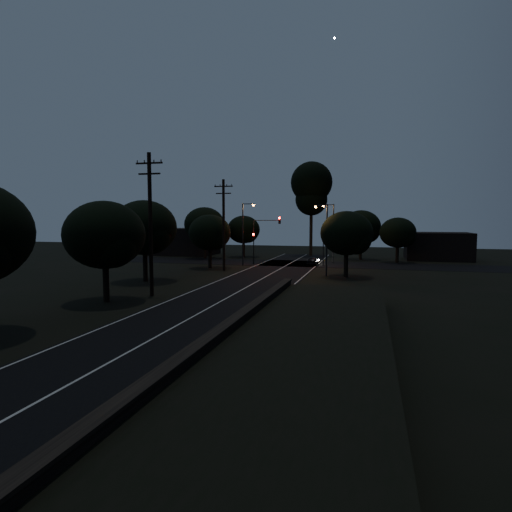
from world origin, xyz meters
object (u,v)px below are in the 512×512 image
Objects in this scene: streetlight_b at (332,229)px; car at (313,261)px; signal_mast at (266,232)px; streetlight_c at (325,235)px; streetlight_a at (244,230)px; tall_pine at (311,188)px; signal_right at (323,244)px; utility_pole_far at (224,223)px; utility_pole_mid at (150,222)px; signal_left at (254,243)px.

car is (-2.11, -3.49, -4.10)m from streetlight_b.
signal_mast is 0.83× the size of streetlight_c.
car is at bearing 16.47° from streetlight_a.
tall_pine is 3.71× the size of signal_right.
streetlight_b is 2.54× the size of car.
utility_pole_far is 3.34× the size of car.
utility_pole_mid reaches higher than signal_right.
car is at bearing 159.37° from signal_right.
utility_pole_far is 13.48m from car.
utility_pole_mid is at bearing -112.99° from signal_right.
signal_mast is 7.22m from car.
car is at bearing -81.36° from tall_pine.
utility_pole_far reaches higher than signal_left.
signal_mast is 1.99× the size of car.
utility_pole_far is 1.40× the size of streetlight_c.
streetlight_b reaches higher than signal_mast.
streetlight_c is (10.43, -9.99, 1.51)m from signal_left.
utility_pole_far is at bearing 90.00° from utility_pole_mid.
utility_pole_mid is 27.30m from signal_right.
signal_right is at bearing -76.51° from tall_pine.
streetlight_c is at bearing -82.98° from signal_right.
signal_left is 1.00× the size of signal_right.
tall_pine is at bearing 111.38° from streetlight_b.
streetlight_b is (11.31, 29.00, -1.10)m from utility_pole_mid.
streetlight_c is (11.14, -8.00, -0.29)m from streetlight_a.
utility_pole_mid is 25.22m from signal_mast.
streetlight_a is (0.69, 6.00, -0.85)m from utility_pole_far.
car is (9.20, 8.51, -4.95)m from utility_pole_far.
streetlight_c is at bearing -9.60° from utility_pole_far.
signal_mast is (-7.51, 0.00, 1.50)m from signal_right.
utility_pole_far reaches higher than signal_right.
utility_pole_far reaches higher than streetlight_c.
signal_left is at bearing 3.65° from car.
utility_pole_far is at bearing -143.00° from signal_right.
signal_right is at bearing -100.00° from streetlight_b.
signal_mast is at bearing 131.19° from streetlight_c.
signal_right is at bearing 37.00° from utility_pole_far.
signal_left is at bearing -110.46° from tall_pine.
signal_right is 7.66m from signal_mast.
streetlight_c is at bearing 103.83° from car.
streetlight_a is at bearing 144.31° from streetlight_c.
signal_left is at bearing 180.00° from signal_right.
signal_left is 10.84m from streetlight_b.
signal_left is (-5.60, -15.01, -8.14)m from tall_pine.
streetlight_b is (4.31, -11.00, -6.34)m from tall_pine.
tall_pine is 26.31m from streetlight_c.
utility_pole_far is 8.53m from signal_left.
car is (6.11, 0.52, -3.80)m from signal_mast.
utility_pole_mid is 25.19m from signal_left.
signal_mast is 13.28m from streetlight_c.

